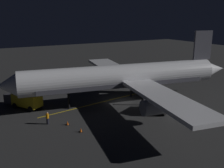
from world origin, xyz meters
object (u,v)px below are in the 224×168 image
airliner (126,77)px  traffic_cone_near_right (67,123)px  catering_truck (163,103)px  ground_crew_worker (47,118)px  baggage_truck (24,100)px  traffic_cone_near_left (81,130)px

airliner → traffic_cone_near_right: airliner is taller
catering_truck → ground_crew_worker: (3.84, 17.00, -0.40)m
baggage_truck → traffic_cone_near_left: (-12.84, -4.27, -0.97)m
traffic_cone_near_left → ground_crew_worker: bearing=32.9°
baggage_truck → airliner: bearing=-110.4°
airliner → traffic_cone_near_left: 13.94m
airliner → ground_crew_worker: airliner is taller
airliner → catering_truck: size_ratio=6.99×
catering_truck → traffic_cone_near_right: 14.96m
ground_crew_worker → traffic_cone_near_right: bearing=-125.8°
airliner → baggage_truck: bearing=69.6°
airliner → traffic_cone_near_right: 13.33m
baggage_truck → catering_truck: bearing=-123.5°
traffic_cone_near_right → ground_crew_worker: bearing=54.2°
traffic_cone_near_left → catering_truck: bearing=-87.1°
traffic_cone_near_left → traffic_cone_near_right: bearing=13.3°
airliner → ground_crew_worker: size_ratio=23.14×
baggage_truck → ground_crew_worker: baggage_truck is taller
traffic_cone_near_left → traffic_cone_near_right: same height
catering_truck → ground_crew_worker: catering_truck is taller
baggage_truck → traffic_cone_near_right: 10.59m
catering_truck → traffic_cone_near_left: bearing=92.9°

